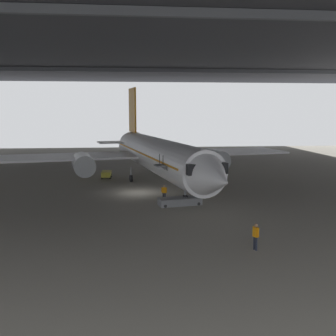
{
  "coord_description": "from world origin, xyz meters",
  "views": [
    {
      "loc": [
        -0.54,
        -41.45,
        8.69
      ],
      "look_at": [
        3.41,
        -0.11,
        2.68
      ],
      "focal_mm": 41.44,
      "sensor_mm": 36.0,
      "label": 1
    }
  ],
  "objects_px": {
    "airplane_main": "(156,155)",
    "crew_worker_near_nose": "(256,235)",
    "boarding_stairs": "(179,197)",
    "crew_worker_by_stairs": "(164,192)",
    "baggage_tug": "(106,174)"
  },
  "relations": [
    {
      "from": "boarding_stairs",
      "to": "baggage_tug",
      "type": "distance_m",
      "value": 17.73
    },
    {
      "from": "airplane_main",
      "to": "boarding_stairs",
      "type": "bearing_deg",
      "value": -82.19
    },
    {
      "from": "airplane_main",
      "to": "crew_worker_near_nose",
      "type": "distance_m",
      "value": 23.97
    },
    {
      "from": "boarding_stairs",
      "to": "baggage_tug",
      "type": "relative_size",
      "value": 2.16
    },
    {
      "from": "crew_worker_near_nose",
      "to": "boarding_stairs",
      "type": "bearing_deg",
      "value": 104.91
    },
    {
      "from": "airplane_main",
      "to": "boarding_stairs",
      "type": "distance_m",
      "value": 11.34
    },
    {
      "from": "baggage_tug",
      "to": "crew_worker_by_stairs",
      "type": "bearing_deg",
      "value": -65.29
    },
    {
      "from": "crew_worker_near_nose",
      "to": "baggage_tug",
      "type": "height_order",
      "value": "crew_worker_near_nose"
    },
    {
      "from": "airplane_main",
      "to": "crew_worker_near_nose",
      "type": "height_order",
      "value": "airplane_main"
    },
    {
      "from": "airplane_main",
      "to": "boarding_stairs",
      "type": "height_order",
      "value": "airplane_main"
    },
    {
      "from": "airplane_main",
      "to": "boarding_stairs",
      "type": "xyz_separation_m",
      "value": [
        1.49,
        -10.87,
        -2.86
      ]
    },
    {
      "from": "boarding_stairs",
      "to": "crew_worker_by_stairs",
      "type": "relative_size",
      "value": 3.05
    },
    {
      "from": "airplane_main",
      "to": "baggage_tug",
      "type": "bearing_deg",
      "value": 141.09
    },
    {
      "from": "boarding_stairs",
      "to": "crew_worker_by_stairs",
      "type": "xyz_separation_m",
      "value": [
        -1.27,
        1.81,
        0.15
      ]
    },
    {
      "from": "crew_worker_near_nose",
      "to": "baggage_tug",
      "type": "bearing_deg",
      "value": 111.33
    }
  ]
}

